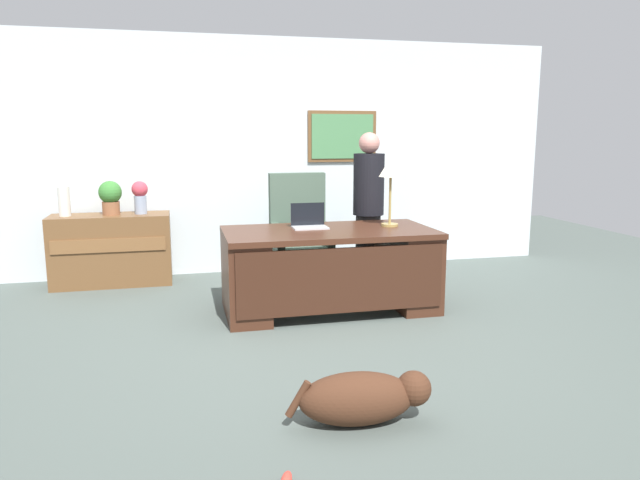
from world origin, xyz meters
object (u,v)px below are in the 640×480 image
at_px(credenza, 112,250).
at_px(dog_toy_ball, 345,385).
at_px(desk, 330,267).
at_px(vase_with_flowers, 140,195).
at_px(desk_lamp, 391,172).
at_px(potted_plant, 110,196).
at_px(laptop, 309,222).
at_px(armchair, 300,238).
at_px(dog_toy_bone, 286,480).
at_px(vase_empty, 64,201).
at_px(person_standing, 368,209).
at_px(dog_lying, 363,397).

distance_m(credenza, dog_toy_ball, 3.64).
distance_m(desk, vase_with_flowers, 2.34).
bearing_deg(vase_with_flowers, dog_toy_ball, -66.70).
xyz_separation_m(desk_lamp, potted_plant, (-2.63, 1.39, -0.31)).
bearing_deg(desk, laptop, 129.59).
xyz_separation_m(armchair, dog_toy_bone, (-0.81, -3.57, -0.50)).
relative_size(credenza, potted_plant, 3.44).
xyz_separation_m(laptop, dog_toy_ball, (-0.19, -1.89, -0.77)).
bearing_deg(vase_with_flowers, laptop, -39.77).
bearing_deg(armchair, dog_toy_ball, -95.65).
distance_m(desk_lamp, potted_plant, 2.99).
distance_m(desk_lamp, vase_empty, 3.41).
bearing_deg(potted_plant, laptop, -34.91).
relative_size(desk, credenza, 1.54).
bearing_deg(desk, dog_toy_ball, -101.37).
distance_m(desk_lamp, dog_toy_ball, 2.38).
distance_m(person_standing, dog_toy_ball, 2.73).
bearing_deg(vase_empty, vase_with_flowers, 0.00).
distance_m(credenza, armchair, 2.04).
xyz_separation_m(desk_lamp, dog_toy_bone, (-1.49, -2.73, -1.24)).
xyz_separation_m(dog_toy_ball, dog_toy_bone, (-0.54, -0.92, -0.01)).
xyz_separation_m(credenza, person_standing, (2.64, -0.77, 0.46)).
height_order(desk_lamp, dog_toy_ball, desk_lamp).
distance_m(desk, person_standing, 1.03).
relative_size(dog_lying, vase_with_flowers, 2.36).
distance_m(dog_lying, vase_with_flowers, 3.96).
xyz_separation_m(dog_lying, dog_toy_bone, (-0.53, -0.49, -0.13)).
bearing_deg(vase_empty, armchair, -12.80).
height_order(credenza, dog_toy_bone, credenza).
xyz_separation_m(person_standing, dog_toy_ball, (-0.94, -2.43, -0.80)).
distance_m(credenza, laptop, 2.34).
height_order(vase_with_flowers, potted_plant, potted_plant).
xyz_separation_m(laptop, vase_with_flowers, (-1.57, 1.31, 0.15)).
relative_size(credenza, person_standing, 0.76).
bearing_deg(person_standing, laptop, -144.55).
height_order(armchair, dog_toy_bone, armchair).
bearing_deg(vase_with_flowers, dog_toy_bone, -78.55).
xyz_separation_m(desk, armchair, (-0.08, 0.94, 0.11)).
relative_size(person_standing, dog_toy_bone, 11.47).
distance_m(armchair, potted_plant, 2.06).
xyz_separation_m(credenza, dog_lying, (1.68, -3.63, -0.23)).
height_order(armchair, desk_lamp, desk_lamp).
relative_size(desk_lamp, vase_with_flowers, 1.84).
bearing_deg(dog_toy_ball, person_standing, 68.77).
xyz_separation_m(potted_plant, dog_toy_ball, (1.68, -3.20, -0.92)).
xyz_separation_m(dog_lying, desk_lamp, (0.97, 2.24, 1.11)).
xyz_separation_m(armchair, dog_lying, (-0.28, -3.09, -0.37)).
relative_size(armchair, dog_toy_bone, 8.47).
xyz_separation_m(desk, person_standing, (0.60, 0.72, 0.42)).
relative_size(armchair, vase_with_flowers, 3.41).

